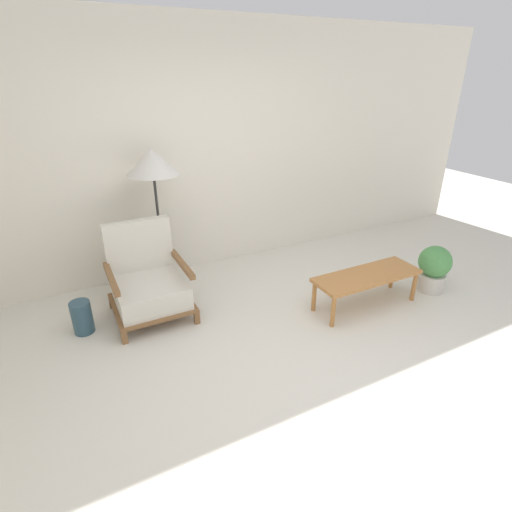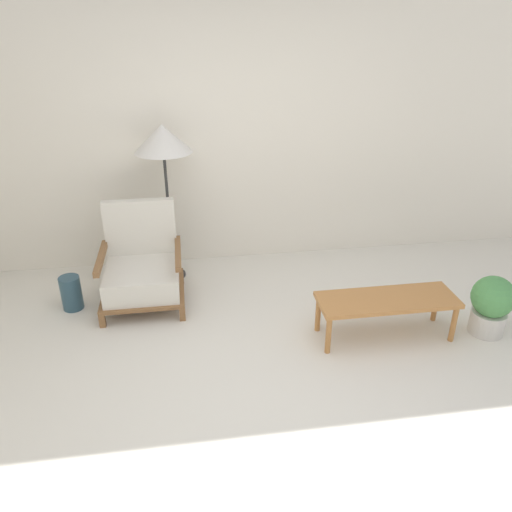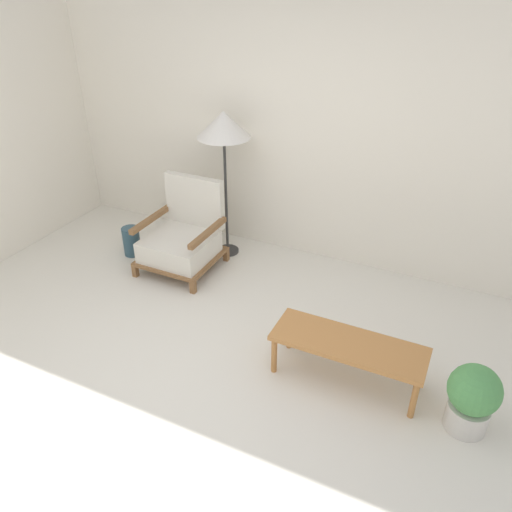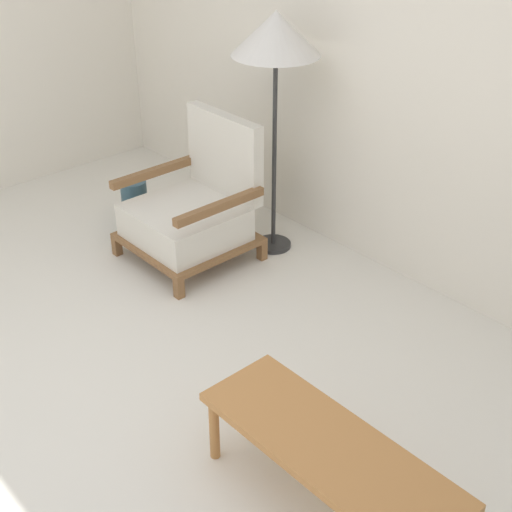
% 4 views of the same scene
% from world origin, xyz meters
% --- Properties ---
extents(ground_plane, '(14.00, 14.00, 0.00)m').
position_xyz_m(ground_plane, '(0.00, 0.00, 0.00)').
color(ground_plane, silver).
extents(wall_back, '(8.00, 0.06, 2.70)m').
position_xyz_m(wall_back, '(0.00, 2.37, 1.35)').
color(wall_back, silver).
rests_on(wall_back, ground_plane).
extents(armchair, '(0.71, 0.70, 0.88)m').
position_xyz_m(armchair, '(-0.92, 1.55, 0.32)').
color(armchair, brown).
rests_on(armchair, ground_plane).
extents(floor_lamp, '(0.52, 0.52, 1.50)m').
position_xyz_m(floor_lamp, '(-0.66, 1.99, 1.34)').
color(floor_lamp, '#2D2D2D').
rests_on(floor_lamp, ground_plane).
extents(coffee_table, '(1.10, 0.38, 0.35)m').
position_xyz_m(coffee_table, '(1.02, 0.70, 0.31)').
color(coffee_table, '#B2753D').
rests_on(coffee_table, ground_plane).
extents(vase, '(0.18, 0.18, 0.31)m').
position_xyz_m(vase, '(-1.55, 1.52, 0.15)').
color(vase, '#2D4C5B').
rests_on(vase, ground_plane).
extents(potted_plant, '(0.34, 0.34, 0.51)m').
position_xyz_m(potted_plant, '(1.87, 0.62, 0.27)').
color(potted_plant, beige).
rests_on(potted_plant, ground_plane).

